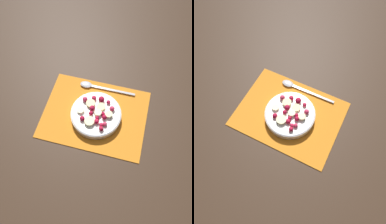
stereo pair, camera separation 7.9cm
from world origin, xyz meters
The scene contains 4 objects.
ground_plane centered at (0.00, 0.00, 0.00)m, with size 3.00×3.00×0.00m, color #382619.
placemat centered at (0.00, 0.00, 0.00)m, with size 0.39×0.29×0.01m.
fruit_bowl centered at (0.01, -0.01, 0.02)m, with size 0.19×0.19×0.05m.
spoon centered at (-0.03, 0.12, 0.01)m, with size 0.22×0.03×0.01m.
Camera 2 is at (0.17, -0.34, 0.74)m, focal length 35.00 mm.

